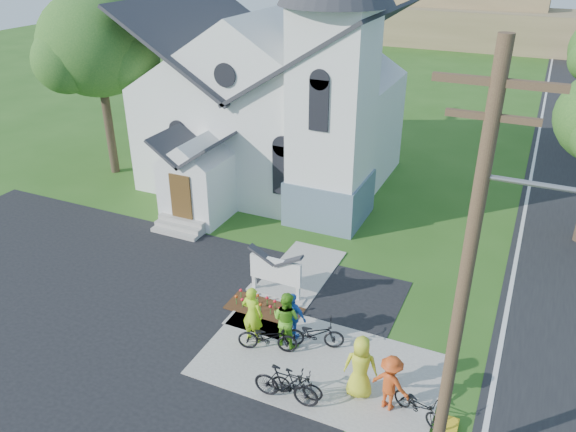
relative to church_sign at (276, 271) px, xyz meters
The scene contains 19 objects.
ground 3.57m from the church_sign, 69.44° to the right, with size 120.00×120.00×0.00m, color #2B5719.
parking_lot 7.86m from the church_sign, 138.12° to the right, with size 20.00×16.00×0.02m, color black.
sidewalk 3.95m from the church_sign, 45.00° to the right, with size 7.00×4.00×0.05m, color gray.
church 11.06m from the church_sign, 114.73° to the left, with size 12.35×12.00×13.00m.
church_sign is the anchor object (origin of this frame).
flower_bed 1.34m from the church_sign, 90.00° to the right, with size 2.60×1.10×0.07m, color #3C2510.
utility_pole 9.18m from the church_sign, 35.60° to the right, with size 3.45×0.28×10.00m.
tree_lot_corner 15.53m from the church_sign, 152.02° to the left, with size 5.60×5.60×9.15m.
distant_hills 53.34m from the church_sign, 85.10° to the left, with size 61.00×10.00×5.60m.
cyclist_0 2.53m from the church_sign, 80.54° to the right, with size 0.70×0.46×1.93m, color #AADF1A.
bike_0 2.98m from the church_sign, 69.07° to the right, with size 0.64×1.84×0.97m, color black.
cyclist_1 2.63m from the church_sign, 57.37° to the right, with size 0.90×0.70×1.84m, color #5CAE20.
bike_1 5.04m from the church_sign, 61.16° to the right, with size 0.53×1.87×1.12m, color black.
cyclist_2 2.42m from the church_sign, 51.75° to the right, with size 0.96×0.40×1.63m, color blue.
bike_2 3.07m from the church_sign, 41.58° to the right, with size 0.64×1.84×0.97m, color black.
cyclist_3 6.09m from the church_sign, 34.57° to the right, with size 1.07×0.62×1.66m, color #C44315.
bike_3 4.94m from the church_sign, 57.57° to the right, with size 0.42×1.49×0.89m, color black.
cyclist_4 5.31m from the church_sign, 38.74° to the right, with size 0.93×0.60×1.90m, color #CCD227.
bike_4 6.80m from the church_sign, 31.06° to the right, with size 0.54×1.55×0.81m, color black.
Camera 1 is at (6.00, -11.50, 11.44)m, focal length 35.00 mm.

